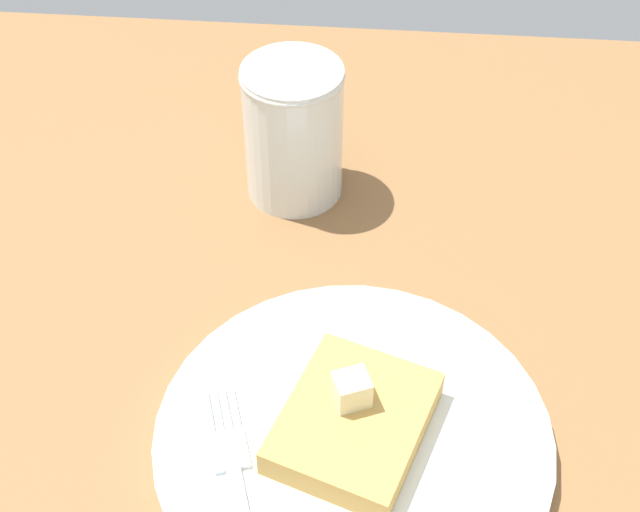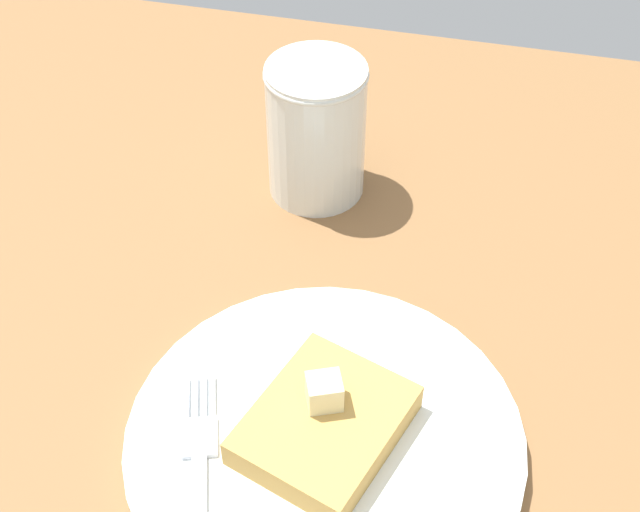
# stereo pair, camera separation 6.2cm
# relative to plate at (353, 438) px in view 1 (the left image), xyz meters

# --- Properties ---
(plate) EXTENTS (0.25, 0.25, 0.02)m
(plate) POSITION_rel_plate_xyz_m (0.00, 0.00, 0.00)
(plate) COLOR white
(plate) RESTS_ON table_surface
(toast_slice_center) EXTENTS (0.11, 0.12, 0.02)m
(toast_slice_center) POSITION_rel_plate_xyz_m (0.00, 0.00, 0.02)
(toast_slice_center) COLOR tan
(toast_slice_center) RESTS_ON plate
(butter_pat_primary) EXTENTS (0.03, 0.03, 0.02)m
(butter_pat_primary) POSITION_rel_plate_xyz_m (-0.00, 0.01, 0.04)
(butter_pat_primary) COLOR beige
(butter_pat_primary) RESTS_ON toast_slice_center
(fork) EXTENTS (0.06, 0.16, 0.00)m
(fork) POSITION_rel_plate_xyz_m (-0.07, -0.04, 0.01)
(fork) COLOR silver
(fork) RESTS_ON plate
(syrup_jar) EXTENTS (0.08, 0.08, 0.11)m
(syrup_jar) POSITION_rel_plate_xyz_m (-0.06, 0.24, 0.04)
(syrup_jar) COLOR #441A0C
(syrup_jar) RESTS_ON table_surface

